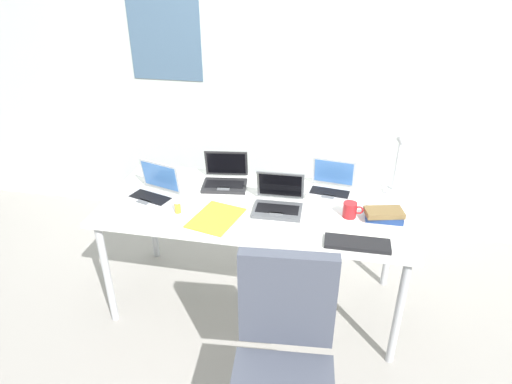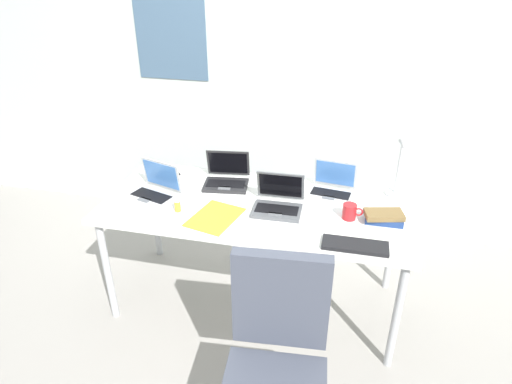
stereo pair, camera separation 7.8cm
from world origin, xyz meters
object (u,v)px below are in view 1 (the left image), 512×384
at_px(laptop_far_corner, 153,192).
at_px(book_stack, 384,214).
at_px(external_keyboard, 357,243).
at_px(pill_bottle, 178,206).
at_px(laptop_front_right, 225,179).
at_px(laptop_back_right, 278,202).
at_px(coffee_mug, 350,210).
at_px(laptop_near_lamp, 331,187).
at_px(cell_phone, 170,173).
at_px(desk_lamp, 398,165).
at_px(computer_mouse, 293,183).
at_px(paper_folder_far_corner, 216,218).

xyz_separation_m(laptop_far_corner, book_stack, (1.34, 0.03, -0.01)).
distance_m(external_keyboard, pill_bottle, 1.01).
xyz_separation_m(laptop_front_right, laptop_far_corner, (-0.38, -0.25, 0.00)).
relative_size(laptop_back_right, laptop_front_right, 0.93).
distance_m(laptop_far_corner, book_stack, 1.34).
xyz_separation_m(laptop_back_right, coffee_mug, (0.41, -0.01, 0.00)).
bearing_deg(pill_bottle, coffee_mug, 8.43).
xyz_separation_m(laptop_back_right, external_keyboard, (0.45, -0.28, -0.03)).
distance_m(laptop_back_right, laptop_front_right, 0.44).
distance_m(laptop_far_corner, coffee_mug, 1.16).
relative_size(laptop_far_corner, pill_bottle, 4.16).
distance_m(laptop_near_lamp, cell_phone, 1.07).
xyz_separation_m(desk_lamp, coffee_mug, (-0.26, -0.31, -0.15)).
distance_m(laptop_far_corner, external_keyboard, 1.23).
bearing_deg(desk_lamp, laptop_far_corner, -167.09).
distance_m(desk_lamp, laptop_front_right, 1.05).
distance_m(computer_mouse, paper_folder_far_corner, 0.60).
bearing_deg(laptop_far_corner, laptop_front_right, 33.97).
xyz_separation_m(computer_mouse, paper_folder_far_corner, (-0.37, -0.47, -0.01)).
bearing_deg(external_keyboard, desk_lamp, 69.31).
relative_size(laptop_near_lamp, paper_folder_far_corner, 0.93).
xyz_separation_m(cell_phone, paper_folder_far_corner, (0.46, -0.49, -0.00)).
bearing_deg(book_stack, laptop_back_right, -179.36).
xyz_separation_m(laptop_front_right, cell_phone, (-0.40, 0.08, -0.04)).
relative_size(desk_lamp, paper_folder_far_corner, 1.29).
distance_m(desk_lamp, coffee_mug, 0.43).
bearing_deg(laptop_far_corner, desk_lamp, 12.91).
distance_m(desk_lamp, computer_mouse, 0.64).
xyz_separation_m(desk_lamp, cell_phone, (-1.44, 0.01, -0.19)).
bearing_deg(laptop_front_right, paper_folder_far_corner, -82.68).
relative_size(desk_lamp, laptop_front_right, 1.32).
bearing_deg(computer_mouse, paper_folder_far_corner, -134.96).
xyz_separation_m(desk_lamp, laptop_back_right, (-0.66, -0.31, -0.16)).
height_order(desk_lamp, pill_bottle, desk_lamp).
relative_size(laptop_front_right, book_stack, 1.34).
distance_m(laptop_near_lamp, coffee_mug, 0.29).
bearing_deg(book_stack, laptop_far_corner, -178.93).
bearing_deg(book_stack, pill_bottle, -172.19).
distance_m(external_keyboard, computer_mouse, 0.70).
bearing_deg(coffee_mug, laptop_back_right, 178.85).
bearing_deg(laptop_back_right, pill_bottle, -164.81).
bearing_deg(book_stack, external_keyboard, -116.48).
relative_size(laptop_back_right, book_stack, 1.25).
bearing_deg(cell_phone, book_stack, -55.15).
xyz_separation_m(laptop_front_right, pill_bottle, (-0.18, -0.39, -0.00)).
xyz_separation_m(computer_mouse, cell_phone, (-0.83, 0.02, -0.01)).
xyz_separation_m(paper_folder_far_corner, coffee_mug, (0.73, 0.16, 0.04)).
relative_size(laptop_back_right, paper_folder_far_corner, 0.91).
bearing_deg(external_keyboard, laptop_far_corner, 167.21).
bearing_deg(paper_folder_far_corner, laptop_front_right, 97.32).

